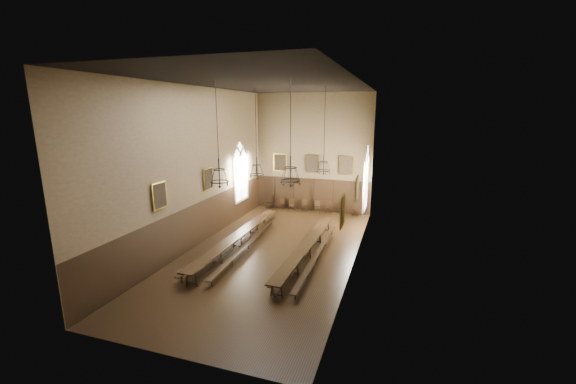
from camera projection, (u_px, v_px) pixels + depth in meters
The scene contains 34 objects.
floor at pixel (272, 252), 19.57m from camera, with size 9.00×18.00×0.02m, color black.
ceiling at pixel (270, 83), 17.56m from camera, with size 9.00×18.00×0.02m, color black.
wall_back at pixel (313, 153), 26.92m from camera, with size 9.00×0.02×9.00m, color #766148.
wall_front at pixel (162, 222), 10.21m from camera, with size 9.00×0.02×9.00m, color #766148.
wall_left at pixel (197, 168), 19.92m from camera, with size 0.02×18.00×9.00m, color #766148.
wall_right at pixel (358, 177), 17.21m from camera, with size 0.02×18.00×9.00m, color #766148.
wainscot_panelling at pixel (272, 231), 19.29m from camera, with size 9.00×18.00×2.50m, color black, non-canonical shape.
table_left at pixel (238, 241), 20.06m from camera, with size 0.75×10.43×0.81m.
table_right at pixel (306, 251), 18.79m from camera, with size 0.88×9.77×0.76m.
bench_left_outer at pixel (228, 244), 20.04m from camera, with size 0.45×9.45×0.43m.
bench_left_inner at pixel (248, 244), 19.93m from camera, with size 0.86×9.81×0.44m.
bench_right_inner at pixel (299, 250), 19.17m from camera, with size 0.42×9.32×0.42m.
bench_right_outer at pixel (317, 255), 18.48m from camera, with size 0.38×9.11×0.41m.
chair_0 at pixel (269, 204), 28.45m from camera, with size 0.48×0.48×0.99m.
chair_1 at pixel (281, 206), 28.07m from camera, with size 0.47×0.47×0.93m.
chair_2 at pixel (291, 207), 27.88m from camera, with size 0.45×0.45×0.86m.
chair_3 at pixel (304, 207), 27.63m from camera, with size 0.47×0.47×0.90m.
chair_4 at pixel (317, 209), 27.22m from camera, with size 0.48×0.48×0.90m.
chair_5 at pixel (328, 210), 26.98m from camera, with size 0.43×0.43×0.96m.
chair_6 at pixel (342, 211), 26.67m from camera, with size 0.50×0.50×0.89m.
chair_7 at pixel (355, 212), 26.31m from camera, with size 0.49×0.49×1.00m.
chandelier_back_left at pixel (257, 169), 21.84m from camera, with size 0.92×0.92×5.38m.
chandelier_back_right at pixel (324, 164), 19.81m from camera, with size 0.76×0.76×4.76m.
chandelier_front_left at pixel (219, 175), 17.02m from camera, with size 0.92×0.92×4.86m.
chandelier_front_right at pixel (290, 174), 15.67m from camera, with size 0.89×0.89×4.55m.
portrait_back_0 at pixel (280, 162), 27.76m from camera, with size 1.10×0.12×1.40m.
portrait_back_1 at pixel (312, 164), 26.97m from camera, with size 1.10×0.12×1.40m.
portrait_back_2 at pixel (346, 165), 26.19m from camera, with size 1.10×0.12×1.40m.
portrait_left_0 at pixel (208, 179), 20.98m from camera, with size 0.12×1.00×1.30m.
portrait_left_1 at pixel (160, 196), 16.81m from camera, with size 0.12×1.00×1.30m.
portrait_right_0 at pixel (357, 189), 18.35m from camera, with size 0.12×1.00×1.30m.
portrait_right_1 at pixel (343, 211), 14.18m from camera, with size 0.12×1.00×1.30m.
window_right at pixel (366, 179), 22.58m from camera, with size 0.20×2.20×4.60m, color white, non-canonical shape.
window_left at pixel (241, 172), 25.24m from camera, with size 0.20×2.20×4.60m, color white, non-canonical shape.
Camera 1 is at (6.50, -17.16, 7.62)m, focal length 22.00 mm.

